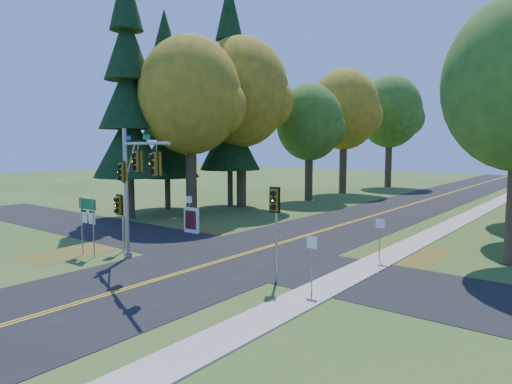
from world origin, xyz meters
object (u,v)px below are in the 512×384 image
Objects in this scene: traffic_mast at (134,178)px; east_signal_pole at (275,211)px; route_sign_cluster at (88,215)px; info_kiosk at (191,220)px.

east_signal_pole is (6.83, 1.82, -1.15)m from traffic_mast.
info_kiosk is at bearing 91.09° from route_sign_cluster.
info_kiosk is at bearing 136.49° from east_signal_pole.
traffic_mast is at bearing 3.78° from route_sign_cluster.
east_signal_pole is 12.15m from info_kiosk.
traffic_mast reaches higher than info_kiosk.
route_sign_cluster is at bearing -151.96° from traffic_mast.
traffic_mast reaches higher than east_signal_pole.
info_kiosk is (-0.29, 7.60, -1.34)m from route_sign_cluster.
route_sign_cluster is (-10.32, -2.12, -0.90)m from east_signal_pole.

